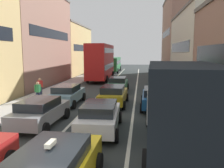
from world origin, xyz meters
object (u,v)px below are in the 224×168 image
Objects in this scene: sedan_centre_lane_second at (100,116)px; pedestrian_far_sidewalk at (38,91)px; bus_far_queue_secondary at (113,63)px; hatchback_centre_lane_third at (113,95)px; sedan_left_lane_third at (67,94)px; removalist_box_truck at (180,103)px; bus_mid_queue_primary at (101,60)px; sedan_right_lane_behind_truck at (155,97)px; coupe_centre_lane_fourth at (118,84)px; pedestrian_mid_sidewalk at (40,86)px; wagon_left_lane_second at (40,111)px.

pedestrian_far_sidewalk reaches higher than sedan_centre_lane_second.
hatchback_centre_lane_third is at bearing -174.14° from bus_far_queue_secondary.
sedan_centre_lane_second is at bearing -148.36° from sedan_left_lane_third.
removalist_box_truck is 0.74× the size of bus_mid_queue_primary.
sedan_right_lane_behind_truck is (3.08, 5.21, 0.00)m from sedan_centre_lane_second.
sedan_right_lane_behind_truck is 9.27m from pedestrian_far_sidewalk.
sedan_centre_lane_second is 12.05m from coupe_centre_lane_fourth.
sedan_left_lane_third is 2.60× the size of pedestrian_mid_sidewalk.
sedan_centre_lane_second is 1.01× the size of hatchback_centre_lane_third.
wagon_left_lane_second is 1.01× the size of coupe_centre_lane_fourth.
removalist_box_truck is 12.66m from pedestrian_far_sidewalk.
pedestrian_far_sidewalk is (-6.14, 6.16, 0.15)m from sedan_centre_lane_second.
coupe_centre_lane_fourth is at bearing 86.31° from pedestrian_far_sidewalk.
sedan_centre_lane_second is 1.00× the size of sedan_right_lane_behind_truck.
wagon_left_lane_second is at bearing 79.26° from sedan_centre_lane_second.
removalist_box_truck is 1.79× the size of sedan_right_lane_behind_truck.
sedan_right_lane_behind_truck is 2.62× the size of pedestrian_mid_sidewalk.
pedestrian_mid_sidewalk is at bearing 47.79° from removalist_box_truck.
bus_far_queue_secondary reaches higher than coupe_centre_lane_fourth.
bus_mid_queue_primary is 15.49m from pedestrian_far_sidewalk.
sedan_right_lane_behind_truck is at bearing 6.61° from removalist_box_truck.
pedestrian_far_sidewalk reaches higher than coupe_centre_lane_fourth.
bus_mid_queue_primary is 1.00× the size of bus_far_queue_secondary.
hatchback_centre_lane_third is 1.01× the size of coupe_centre_lane_fourth.
pedestrian_mid_sidewalk is 2.74m from pedestrian_far_sidewalk.
removalist_box_truck is at bearing -170.20° from bus_far_queue_secondary.
coupe_centre_lane_fourth is at bearing 27.81° from sedan_right_lane_behind_truck.
sedan_right_lane_behind_truck is (6.45, 4.69, 0.00)m from wagon_left_lane_second.
wagon_left_lane_second is at bearing 149.04° from hatchback_centre_lane_third.
bus_far_queue_secondary is 6.35× the size of pedestrian_far_sidewalk.
bus_mid_queue_primary reaches higher than sedan_centre_lane_second.
sedan_centre_lane_second and wagon_left_lane_second have the same top height.
pedestrian_far_sidewalk is (-2.56, 0.40, 0.15)m from sedan_left_lane_third.
hatchback_centre_lane_third is at bearing -1.96° from sedan_centre_lane_second.
coupe_centre_lane_fourth is 0.99× the size of sedan_right_lane_behind_truck.
wagon_left_lane_second is 2.62× the size of pedestrian_far_sidewalk.
bus_far_queue_secondary is at bearing -0.25° from sedan_left_lane_third.
hatchback_centre_lane_third is 2.61× the size of pedestrian_mid_sidewalk.
hatchback_centre_lane_third is 0.41× the size of bus_far_queue_secondary.
coupe_centre_lane_fourth is at bearing -0.78° from sedan_centre_lane_second.
sedan_right_lane_behind_truck is 30.63m from bus_far_queue_secondary.
removalist_box_truck is at bearing -164.73° from coupe_centre_lane_fourth.
coupe_centre_lane_fourth is (3.10, 11.53, 0.00)m from wagon_left_lane_second.
bus_mid_queue_primary is at bearing 24.33° from sedan_right_lane_behind_truck.
bus_far_queue_secondary is at bearing 7.96° from hatchback_centre_lane_third.
removalist_box_truck is 10.55m from sedan_left_lane_third.
pedestrian_mid_sidewalk and pedestrian_far_sidewalk have the same top height.
removalist_box_truck reaches higher than sedan_right_lane_behind_truck.
pedestrian_mid_sidewalk is (-3.73, 8.21, 0.15)m from wagon_left_lane_second.
wagon_left_lane_second is at bearing -179.83° from bus_mid_queue_primary.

